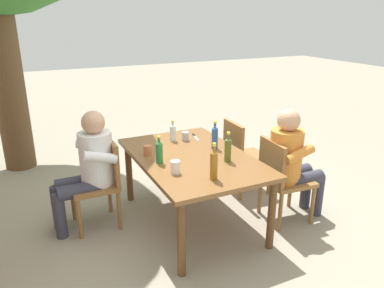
{
  "coord_description": "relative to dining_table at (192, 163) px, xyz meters",
  "views": [
    {
      "loc": [
        -3.04,
        1.45,
        2.03
      ],
      "look_at": [
        0.0,
        0.0,
        0.84
      ],
      "focal_mm": 34.84,
      "sensor_mm": 36.0,
      "label": 1
    }
  ],
  "objects": [
    {
      "name": "ground_plane",
      "position": [
        0.0,
        0.0,
        -0.64
      ],
      "size": [
        24.0,
        24.0,
        0.0
      ],
      "primitive_type": "plane",
      "color": "gray"
    },
    {
      "name": "dining_table",
      "position": [
        0.0,
        0.0,
        0.0
      ],
      "size": [
        1.61,
        1.04,
        0.72
      ],
      "color": "brown",
      "rests_on": "ground_plane"
    },
    {
      "name": "chair_near_left",
      "position": [
        -0.35,
        -0.82,
        -0.15
      ],
      "size": [
        0.47,
        0.47,
        0.87
      ],
      "color": "olive",
      "rests_on": "ground_plane"
    },
    {
      "name": "chair_far_right",
      "position": [
        0.36,
        0.82,
        -0.15
      ],
      "size": [
        0.44,
        0.44,
        0.87
      ],
      "color": "olive",
      "rests_on": "ground_plane"
    },
    {
      "name": "chair_near_right",
      "position": [
        0.37,
        -0.82,
        -0.15
      ],
      "size": [
        0.46,
        0.46,
        0.87
      ],
      "color": "olive",
      "rests_on": "ground_plane"
    },
    {
      "name": "person_in_white_shirt",
      "position": [
        -0.36,
        -0.93,
        0.01
      ],
      "size": [
        0.47,
        0.62,
        1.18
      ],
      "color": "orange",
      "rests_on": "ground_plane"
    },
    {
      "name": "person_in_plaid_shirt",
      "position": [
        0.36,
        0.93,
        0.01
      ],
      "size": [
        0.47,
        0.62,
        1.18
      ],
      "color": "white",
      "rests_on": "ground_plane"
    },
    {
      "name": "bottle_green",
      "position": [
        -0.04,
        0.35,
        0.19
      ],
      "size": [
        0.06,
        0.06,
        0.26
      ],
      "color": "#287A38",
      "rests_on": "dining_table"
    },
    {
      "name": "bottle_blue",
      "position": [
        0.09,
        -0.3,
        0.21
      ],
      "size": [
        0.06,
        0.06,
        0.29
      ],
      "color": "#2D56A3",
      "rests_on": "dining_table"
    },
    {
      "name": "bottle_amber",
      "position": [
        -0.56,
        0.07,
        0.22
      ],
      "size": [
        0.06,
        0.06,
        0.32
      ],
      "color": "#996019",
      "rests_on": "dining_table"
    },
    {
      "name": "bottle_olive",
      "position": [
        -0.27,
        -0.24,
        0.2
      ],
      "size": [
        0.06,
        0.06,
        0.28
      ],
      "color": "#566623",
      "rests_on": "dining_table"
    },
    {
      "name": "bottle_clear",
      "position": [
        0.49,
        -0.01,
        0.18
      ],
      "size": [
        0.06,
        0.06,
        0.23
      ],
      "color": "white",
      "rests_on": "dining_table"
    },
    {
      "name": "cup_white",
      "position": [
        -0.32,
        0.31,
        0.14
      ],
      "size": [
        0.08,
        0.08,
        0.11
      ],
      "primitive_type": "cylinder",
      "color": "white",
      "rests_on": "dining_table"
    },
    {
      "name": "cup_steel",
      "position": [
        0.45,
        -0.13,
        0.13
      ],
      "size": [
        0.08,
        0.08,
        0.09
      ],
      "primitive_type": "cylinder",
      "color": "#B2B7BC",
      "rests_on": "dining_table"
    },
    {
      "name": "cup_terracotta",
      "position": [
        0.21,
        0.38,
        0.13
      ],
      "size": [
        0.08,
        0.08,
        0.09
      ],
      "primitive_type": "cylinder",
      "color": "#BC6B47",
      "rests_on": "dining_table"
    },
    {
      "name": "table_knife",
      "position": [
        0.51,
        -0.28,
        0.08
      ],
      "size": [
        0.24,
        0.07,
        0.01
      ],
      "color": "silver",
      "rests_on": "dining_table"
    },
    {
      "name": "backpack_by_near_side",
      "position": [
        1.29,
        -0.46,
        -0.43
      ],
      "size": [
        0.29,
        0.25,
        0.44
      ],
      "color": "#2D4784",
      "rests_on": "ground_plane"
    }
  ]
}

